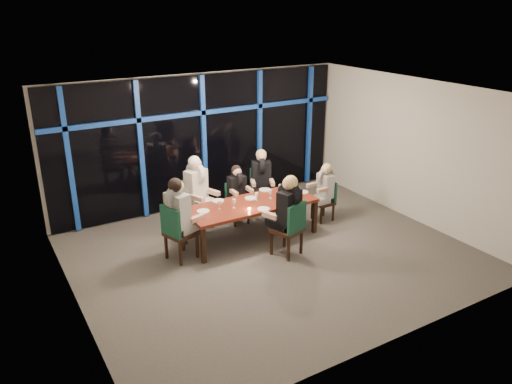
# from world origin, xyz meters

# --- Properties ---
(room) EXTENTS (7.04, 7.00, 3.02)m
(room) POSITION_xyz_m (0.00, 0.00, 2.02)
(room) COLOR #5B5650
(room) RESTS_ON ground
(window_wall) EXTENTS (6.86, 0.43, 2.94)m
(window_wall) POSITION_xyz_m (0.01, 2.93, 1.55)
(window_wall) COLOR black
(window_wall) RESTS_ON ground
(dining_table) EXTENTS (2.60, 1.00, 0.75)m
(dining_table) POSITION_xyz_m (0.00, 0.80, 0.68)
(dining_table) COLOR maroon
(dining_table) RESTS_ON ground
(chair_far_left) EXTENTS (0.63, 0.63, 1.06)m
(chair_far_left) POSITION_xyz_m (-0.73, 1.84, 0.59)
(chair_far_left) COLOR black
(chair_far_left) RESTS_ON ground
(chair_far_mid) EXTENTS (0.41, 0.41, 0.87)m
(chair_far_mid) POSITION_xyz_m (0.13, 1.66, 0.49)
(chair_far_mid) COLOR black
(chair_far_mid) RESTS_ON ground
(chair_far_right) EXTENTS (0.61, 0.61, 0.99)m
(chair_far_right) POSITION_xyz_m (0.87, 1.86, 0.55)
(chair_far_right) COLOR black
(chair_far_right) RESTS_ON ground
(chair_end_left) EXTENTS (0.63, 0.63, 1.07)m
(chair_end_left) POSITION_xyz_m (-1.60, 0.69, 0.60)
(chair_end_left) COLOR black
(chair_end_left) RESTS_ON ground
(chair_end_right) EXTENTS (0.41, 0.41, 0.87)m
(chair_end_right) POSITION_xyz_m (1.85, 0.78, 0.48)
(chair_end_right) COLOR black
(chair_end_right) RESTS_ON ground
(chair_near_mid) EXTENTS (0.63, 0.63, 1.07)m
(chair_near_mid) POSITION_xyz_m (0.26, -0.21, 0.60)
(chair_near_mid) COLOR black
(chair_near_mid) RESTS_ON ground
(diner_far_left) EXTENTS (0.64, 0.72, 1.03)m
(diner_far_left) POSITION_xyz_m (-0.69, 1.75, 1.01)
(diner_far_left) COLOR silver
(diner_far_left) RESTS_ON ground
(diner_far_mid) EXTENTS (0.43, 0.54, 0.85)m
(diner_far_mid) POSITION_xyz_m (0.13, 1.58, 0.83)
(diner_far_mid) COLOR black
(diner_far_mid) RESTS_ON ground
(diner_far_right) EXTENTS (0.62, 0.68, 0.96)m
(diner_far_right) POSITION_xyz_m (0.84, 1.79, 0.95)
(diner_far_right) COLOR black
(diner_far_right) RESTS_ON ground
(diner_end_left) EXTENTS (0.73, 0.64, 1.05)m
(diner_end_left) POSITION_xyz_m (-1.51, 0.72, 1.02)
(diner_end_left) COLOR black
(diner_end_left) RESTS_ON ground
(diner_end_right) EXTENTS (0.54, 0.43, 0.84)m
(diner_end_right) POSITION_xyz_m (1.78, 0.77, 0.83)
(diner_end_right) COLOR black
(diner_end_right) RESTS_ON ground
(diner_near_mid) EXTENTS (0.64, 0.73, 1.04)m
(diner_near_mid) POSITION_xyz_m (0.23, -0.12, 1.02)
(diner_near_mid) COLOR black
(diner_near_mid) RESTS_ON ground
(plate_far_left) EXTENTS (0.24, 0.24, 0.01)m
(plate_far_left) POSITION_xyz_m (-0.50, 1.22, 0.76)
(plate_far_left) COLOR white
(plate_far_left) RESTS_ON dining_table
(plate_far_mid) EXTENTS (0.24, 0.24, 0.01)m
(plate_far_mid) POSITION_xyz_m (0.12, 1.02, 0.76)
(plate_far_mid) COLOR white
(plate_far_mid) RESTS_ON dining_table
(plate_far_right) EXTENTS (0.24, 0.24, 0.01)m
(plate_far_right) POSITION_xyz_m (0.61, 1.27, 0.76)
(plate_far_right) COLOR white
(plate_far_right) RESTS_ON dining_table
(plate_end_left) EXTENTS (0.24, 0.24, 0.01)m
(plate_end_left) POSITION_xyz_m (-0.98, 0.90, 0.76)
(plate_end_left) COLOR white
(plate_end_left) RESTS_ON dining_table
(plate_end_right) EXTENTS (0.24, 0.24, 0.01)m
(plate_end_right) POSITION_xyz_m (1.21, 0.77, 0.76)
(plate_end_right) COLOR white
(plate_end_right) RESTS_ON dining_table
(plate_near_mid) EXTENTS (0.24, 0.24, 0.01)m
(plate_near_mid) POSITION_xyz_m (0.05, 0.41, 0.76)
(plate_near_mid) COLOR white
(plate_near_mid) RESTS_ON dining_table
(wine_bottle) EXTENTS (0.08, 0.08, 0.34)m
(wine_bottle) POSITION_xyz_m (0.99, 0.73, 0.88)
(wine_bottle) COLOR black
(wine_bottle) RESTS_ON dining_table
(water_pitcher) EXTENTS (0.12, 0.11, 0.19)m
(water_pitcher) POSITION_xyz_m (0.82, 0.62, 0.85)
(water_pitcher) COLOR white
(water_pitcher) RESTS_ON dining_table
(tea_light) EXTENTS (0.05, 0.05, 0.03)m
(tea_light) POSITION_xyz_m (-0.19, 0.53, 0.77)
(tea_light) COLOR #FFA04C
(tea_light) RESTS_ON dining_table
(wine_glass_a) EXTENTS (0.07, 0.07, 0.18)m
(wine_glass_a) POSITION_xyz_m (-0.40, 0.76, 0.88)
(wine_glass_a) COLOR white
(wine_glass_a) RESTS_ON dining_table
(wine_glass_b) EXTENTS (0.06, 0.06, 0.16)m
(wine_glass_b) POSITION_xyz_m (0.17, 0.87, 0.87)
(wine_glass_b) COLOR silver
(wine_glass_b) RESTS_ON dining_table
(wine_glass_c) EXTENTS (0.07, 0.07, 0.18)m
(wine_glass_c) POSITION_xyz_m (0.47, 0.83, 0.88)
(wine_glass_c) COLOR silver
(wine_glass_c) RESTS_ON dining_table
(wine_glass_d) EXTENTS (0.07, 0.07, 0.17)m
(wine_glass_d) POSITION_xyz_m (-0.65, 0.85, 0.87)
(wine_glass_d) COLOR white
(wine_glass_d) RESTS_ON dining_table
(wine_glass_e) EXTENTS (0.06, 0.06, 0.17)m
(wine_glass_e) POSITION_xyz_m (0.83, 1.02, 0.87)
(wine_glass_e) COLOR silver
(wine_glass_e) RESTS_ON dining_table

